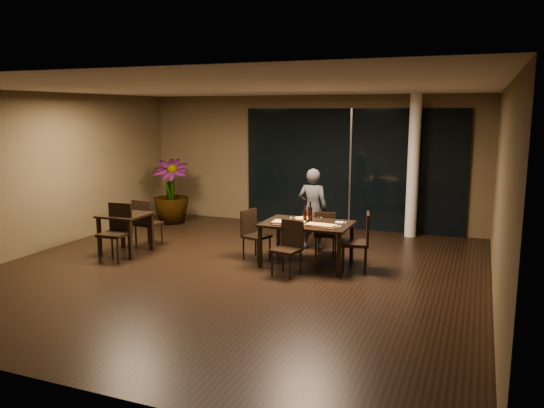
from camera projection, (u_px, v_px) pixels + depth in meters
The scene contains 33 objects.
ground at pixel (235, 271), 8.86m from camera, with size 8.00×8.00×0.00m, color black.
wall_back at pixel (309, 161), 12.31m from camera, with size 8.00×0.10×3.00m, color brown.
wall_front at pixel (43, 237), 4.90m from camera, with size 8.00×0.10×3.00m, color brown.
wall_left at pixel (42, 172), 10.07m from camera, with size 0.10×8.00×3.00m, color brown.
wall_right at pixel (505, 197), 7.13m from camera, with size 0.10×8.00×3.00m, color brown.
ceiling at pixel (232, 87), 8.34m from camera, with size 8.00×8.00×0.04m, color white.
window_panel at pixel (351, 169), 11.89m from camera, with size 5.00×0.06×2.70m, color black.
column at pixel (413, 166), 11.07m from camera, with size 0.24×0.24×3.00m, color white.
main_table at pixel (307, 227), 9.11m from camera, with size 1.50×1.00×0.75m.
side_table at pixel (125, 221), 9.90m from camera, with size 0.80×0.80×0.75m.
chair_main_far at pixel (326, 231), 9.67m from camera, with size 0.45×0.45×0.85m.
chair_main_near at pixel (289, 245), 8.62m from camera, with size 0.48×0.48×0.89m.
chair_main_left at pixel (253, 232), 9.56m from camera, with size 0.51×0.51×0.89m.
chair_main_right at pixel (360, 239), 8.81m from camera, with size 0.54×0.54×0.98m.
chair_side_far at pixel (145, 220), 10.38m from camera, with size 0.48×0.48×0.94m.
chair_side_near at pixel (117, 228), 9.50m from camera, with size 0.49×0.49×1.01m.
diner at pixel (313, 209), 10.14m from camera, with size 0.53×0.36×1.57m, color #2A2D2F.
potted_plant at pixel (171, 191), 12.57m from camera, with size 0.83×0.83×1.52m, color #1F4517.
pizza_board_left at pixel (289, 223), 9.02m from camera, with size 0.55×0.28×0.01m, color #3F2214.
pizza_board_right at pixel (320, 226), 8.80m from camera, with size 0.55×0.27×0.01m, color #452B16.
oblong_pizza_left at pixel (289, 222), 9.01m from camera, with size 0.53×0.25×0.02m, color maroon, non-canonical shape.
oblong_pizza_right at pixel (320, 225), 8.80m from camera, with size 0.45×0.21×0.02m, color maroon, non-canonical shape.
round_pizza at pixel (303, 219), 9.42m from camera, with size 0.30×0.30×0.01m, color #B72E14.
bottle_a at pixel (305, 214), 9.11m from camera, with size 0.06×0.06×0.29m, color black, non-canonical shape.
bottle_b at pixel (310, 215), 9.06m from camera, with size 0.06×0.06×0.28m, color black, non-canonical shape.
bottle_c at pixel (310, 211), 9.17m from camera, with size 0.08×0.08×0.36m, color black, non-canonical shape.
tumbler_left at pixel (292, 219), 9.24m from camera, with size 0.07×0.07×0.08m, color white.
tumbler_right at pixel (320, 220), 9.13m from camera, with size 0.08×0.08×0.09m, color white.
napkin_near at pixel (336, 226), 8.82m from camera, with size 0.18×0.10×0.01m, color silver.
napkin_far at pixel (341, 222), 9.09m from camera, with size 0.18×0.10×0.01m, color white.
wine_glass_a at pixel (122, 209), 9.95m from camera, with size 0.07×0.07×0.16m, color white, non-canonical shape.
wine_glass_b at pixel (128, 211), 9.75m from camera, with size 0.07×0.07×0.16m, color white, non-canonical shape.
side_napkin at pixel (119, 216), 9.67m from camera, with size 0.18×0.11×0.01m, color white.
Camera 1 is at (3.73, -7.70, 2.65)m, focal length 35.00 mm.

